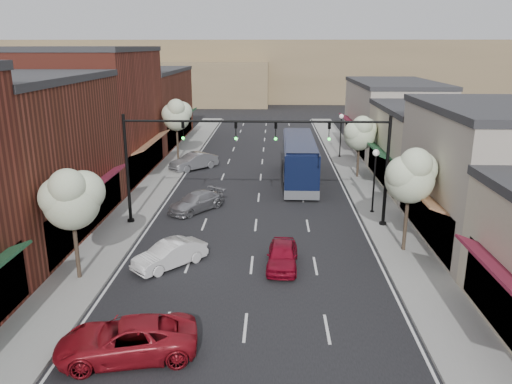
# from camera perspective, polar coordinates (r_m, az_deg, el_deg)

# --- Properties ---
(ground) EXTENTS (160.00, 160.00, 0.00)m
(ground) POSITION_cam_1_polar(r_m,az_deg,el_deg) (24.41, -0.70, -10.30)
(ground) COLOR black
(ground) RESTS_ON ground
(sidewalk_left) EXTENTS (2.80, 73.00, 0.15)m
(sidewalk_left) POSITION_cam_1_polar(r_m,az_deg,el_deg) (42.78, -10.83, 1.36)
(sidewalk_left) COLOR gray
(sidewalk_left) RESTS_ON ground
(sidewalk_right) EXTENTS (2.80, 73.00, 0.15)m
(sidewalk_right) POSITION_cam_1_polar(r_m,az_deg,el_deg) (42.37, 11.92, 1.15)
(sidewalk_right) COLOR gray
(sidewalk_right) RESTS_ON ground
(curb_left) EXTENTS (0.25, 73.00, 0.17)m
(curb_left) POSITION_cam_1_polar(r_m,az_deg,el_deg) (42.50, -8.99, 1.35)
(curb_left) COLOR gray
(curb_left) RESTS_ON ground
(curb_right) EXTENTS (0.25, 73.00, 0.17)m
(curb_right) POSITION_cam_1_polar(r_m,az_deg,el_deg) (42.15, 10.05, 1.17)
(curb_right) COLOR gray
(curb_right) RESTS_ON ground
(bldg_left_midnear) EXTENTS (10.14, 14.10, 9.40)m
(bldg_left_midnear) POSITION_cam_1_polar(r_m,az_deg,el_deg) (32.33, -26.31, 3.44)
(bldg_left_midnear) COLOR brown
(bldg_left_midnear) RESTS_ON ground
(bldg_left_midfar) EXTENTS (10.14, 14.10, 10.90)m
(bldg_left_midfar) POSITION_cam_1_polar(r_m,az_deg,el_deg) (44.84, -18.16, 8.47)
(bldg_left_midfar) COLOR maroon
(bldg_left_midfar) RESTS_ON ground
(bldg_left_far) EXTENTS (10.14, 18.10, 8.40)m
(bldg_left_far) POSITION_cam_1_polar(r_m,az_deg,el_deg) (60.15, -12.90, 9.50)
(bldg_left_far) COLOR brown
(bldg_left_far) RESTS_ON ground
(bldg_right_midnear) EXTENTS (9.14, 12.10, 7.90)m
(bldg_right_midnear) POSITION_cam_1_polar(r_m,az_deg,el_deg) (31.33, 25.79, 1.72)
(bldg_right_midnear) COLOR #A2978B
(bldg_right_midnear) RESTS_ON ground
(bldg_right_midfar) EXTENTS (9.14, 12.10, 6.40)m
(bldg_right_midfar) POSITION_cam_1_polar(r_m,az_deg,el_deg) (42.46, 19.37, 4.89)
(bldg_right_midfar) COLOR #C2B49A
(bldg_right_midfar) RESTS_ON ground
(bldg_right_far) EXTENTS (9.14, 16.10, 7.40)m
(bldg_right_far) POSITION_cam_1_polar(r_m,az_deg,el_deg) (55.73, 15.28, 8.30)
(bldg_right_far) COLOR #A2978B
(bldg_right_far) RESTS_ON ground
(hill_far) EXTENTS (120.00, 30.00, 12.00)m
(hill_far) POSITION_cam_1_polar(r_m,az_deg,el_deg) (111.89, 1.51, 13.86)
(hill_far) COLOR #7A6647
(hill_far) RESTS_ON ground
(hill_near) EXTENTS (50.00, 20.00, 8.00)m
(hill_near) POSITION_cam_1_polar(r_m,az_deg,el_deg) (103.36, -12.89, 12.14)
(hill_near) COLOR #7A6647
(hill_near) RESTS_ON ground
(signal_mast_right) EXTENTS (8.22, 0.46, 7.00)m
(signal_mast_right) POSITION_cam_1_polar(r_m,az_deg,el_deg) (30.78, 10.52, 4.23)
(signal_mast_right) COLOR black
(signal_mast_right) RESTS_ON ground
(signal_mast_left) EXTENTS (8.22, 0.46, 7.00)m
(signal_mast_left) POSITION_cam_1_polar(r_m,az_deg,el_deg) (31.17, -10.44, 4.39)
(signal_mast_left) COLOR black
(signal_mast_left) RESTS_ON ground
(tree_right_near) EXTENTS (2.85, 2.65, 5.95)m
(tree_right_near) POSITION_cam_1_polar(r_m,az_deg,el_deg) (27.52, 17.32, 1.95)
(tree_right_near) COLOR #47382B
(tree_right_near) RESTS_ON ground
(tree_right_far) EXTENTS (2.85, 2.65, 5.43)m
(tree_right_far) POSITION_cam_1_polar(r_m,az_deg,el_deg) (42.92, 11.84, 6.71)
(tree_right_far) COLOR #47382B
(tree_right_far) RESTS_ON ground
(tree_left_near) EXTENTS (2.85, 2.65, 5.69)m
(tree_left_near) POSITION_cam_1_polar(r_m,az_deg,el_deg) (24.58, -20.35, -0.58)
(tree_left_near) COLOR #47382B
(tree_left_near) RESTS_ON ground
(tree_left_far) EXTENTS (2.85, 2.65, 6.13)m
(tree_left_far) POSITION_cam_1_polar(r_m,az_deg,el_deg) (49.04, -9.06, 8.75)
(tree_left_far) COLOR #47382B
(tree_left_far) RESTS_ON ground
(lamp_post_near) EXTENTS (0.44, 0.44, 4.44)m
(lamp_post_near) POSITION_cam_1_polar(r_m,az_deg,el_deg) (33.92, 13.43, 2.38)
(lamp_post_near) COLOR black
(lamp_post_near) RESTS_ON ground
(lamp_post_far) EXTENTS (0.44, 0.44, 4.44)m
(lamp_post_far) POSITION_cam_1_polar(r_m,az_deg,el_deg) (50.86, 9.68, 7.17)
(lamp_post_far) COLOR black
(lamp_post_far) RESTS_ON ground
(coach_bus) EXTENTS (2.71, 11.82, 3.61)m
(coach_bus) POSITION_cam_1_polar(r_m,az_deg,el_deg) (41.57, 4.94, 3.72)
(coach_bus) COLOR #0C1433
(coach_bus) RESTS_ON ground
(red_hatchback) EXTENTS (1.75, 3.91, 1.31)m
(red_hatchback) POSITION_cam_1_polar(r_m,az_deg,el_deg) (25.76, 3.03, -7.23)
(red_hatchback) COLOR maroon
(red_hatchback) RESTS_ON ground
(parked_car_a) EXTENTS (5.47, 3.31, 1.42)m
(parked_car_a) POSITION_cam_1_polar(r_m,az_deg,el_deg) (19.46, -14.57, -15.99)
(parked_car_a) COLOR maroon
(parked_car_a) RESTS_ON ground
(parked_car_b) EXTENTS (3.75, 3.86, 1.31)m
(parked_car_b) POSITION_cam_1_polar(r_m,az_deg,el_deg) (26.18, -9.82, -7.05)
(parked_car_b) COLOR silver
(parked_car_b) RESTS_ON ground
(parked_car_c) EXTENTS (4.08, 4.57, 1.27)m
(parked_car_c) POSITION_cam_1_polar(r_m,az_deg,el_deg) (34.55, -6.84, -1.11)
(parked_car_c) COLOR gray
(parked_car_c) RESTS_ON ground
(parked_car_e) EXTENTS (4.38, 4.36, 1.51)m
(parked_car_e) POSITION_cam_1_polar(r_m,az_deg,el_deg) (46.15, -7.10, 3.50)
(parked_car_e) COLOR gray
(parked_car_e) RESTS_ON ground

